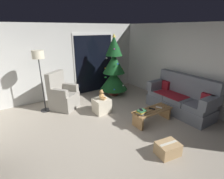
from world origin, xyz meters
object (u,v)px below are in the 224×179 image
at_px(book_stack, 142,112).
at_px(christmas_tree, 114,69).
at_px(ottoman, 102,106).
at_px(cell_phone, 141,110).
at_px(remote_black, 152,109).
at_px(teddy_bear_honey, 102,95).
at_px(cardboard_box_taped_mid_floor, 168,149).
at_px(couch, 181,99).
at_px(coffee_table, 152,114).
at_px(armchair, 63,96).
at_px(floor_lamp, 39,61).
at_px(remote_white, 159,107).

relative_size(book_stack, christmas_tree, 0.11).
bearing_deg(ottoman, christmas_tree, 42.02).
bearing_deg(cell_phone, remote_black, 32.02).
xyz_separation_m(cell_phone, teddy_bear_honey, (-0.39, 1.23, 0.06)).
bearing_deg(ottoman, cardboard_box_taped_mid_floor, -86.24).
relative_size(cell_phone, cardboard_box_taped_mid_floor, 0.30).
distance_m(couch, coffee_table, 1.16).
bearing_deg(book_stack, armchair, 120.02).
relative_size(remote_black, floor_lamp, 0.09).
height_order(book_stack, armchair, armchair).
distance_m(christmas_tree, ottoman, 1.66).
relative_size(remote_black, cell_phone, 1.08).
xyz_separation_m(couch, coffee_table, (-1.15, 0.01, -0.15)).
height_order(book_stack, cell_phone, cell_phone).
relative_size(remote_black, christmas_tree, 0.07).
bearing_deg(teddy_bear_honey, cell_phone, -72.49).
bearing_deg(coffee_table, remote_white, -4.41).
bearing_deg(floor_lamp, book_stack, -52.14).
bearing_deg(cell_phone, floor_lamp, 155.25).
bearing_deg(coffee_table, teddy_bear_honey, 123.02).
distance_m(christmas_tree, cardboard_box_taped_mid_floor, 3.51).
xyz_separation_m(coffee_table, floor_lamp, (-2.16, 2.25, 1.26)).
height_order(christmas_tree, cardboard_box_taped_mid_floor, christmas_tree).
relative_size(floor_lamp, cardboard_box_taped_mid_floor, 3.70).
distance_m(remote_white, remote_black, 0.22).
distance_m(cell_phone, christmas_tree, 2.39).
distance_m(ottoman, cardboard_box_taped_mid_floor, 2.29).
distance_m(remote_white, armchair, 2.84).
xyz_separation_m(book_stack, armchair, (-1.24, 2.15, -0.01)).
bearing_deg(couch, christmas_tree, 110.78).
bearing_deg(armchair, cardboard_box_taped_mid_floor, -72.73).
xyz_separation_m(ottoman, cardboard_box_taped_mid_floor, (0.15, -2.29, -0.08)).
relative_size(christmas_tree, floor_lamp, 1.22).
relative_size(cell_phone, ottoman, 0.33).
height_order(remote_white, christmas_tree, christmas_tree).
bearing_deg(coffee_table, remote_black, 76.67).
distance_m(couch, cell_phone, 1.55).
bearing_deg(remote_white, teddy_bear_honey, 105.53).
height_order(armchair, ottoman, armchair).
xyz_separation_m(remote_black, teddy_bear_honey, (-0.80, 1.19, 0.16)).
bearing_deg(christmas_tree, coffee_table, -97.68).
height_order(floor_lamp, ottoman, floor_lamp).
relative_size(couch, christmas_tree, 0.90).
distance_m(book_stack, armchair, 2.48).
relative_size(remote_white, cell_phone, 1.08).
bearing_deg(coffee_table, couch, -0.41).
distance_m(christmas_tree, armchair, 2.02).
distance_m(coffee_table, cell_phone, 0.46).
xyz_separation_m(remote_white, book_stack, (-0.62, 0.00, 0.04)).
bearing_deg(remote_white, armchair, 107.10).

